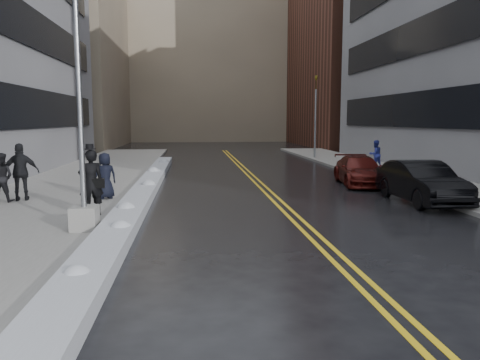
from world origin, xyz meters
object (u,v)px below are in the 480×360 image
object	(u,v)px
pedestrian_c	(105,176)
car_black	(421,182)
lamppost	(81,136)
traffic_signal	(315,113)
fire_hydrant	(406,173)
pedestrian_east	(375,154)
car_maroon	(360,171)
pedestrian_b	(1,177)
pedestrian_d	(21,172)
pedestrian_fedora	(91,183)

from	to	relation	value
pedestrian_c	car_black	world-z (taller)	pedestrian_c
lamppost	traffic_signal	bearing A→B (deg)	61.79
fire_hydrant	traffic_signal	distance (m)	14.30
fire_hydrant	car_black	xyz separation A→B (m)	(-1.50, -4.38, 0.20)
pedestrian_east	lamppost	bearing A→B (deg)	31.22
pedestrian_east	car_maroon	size ratio (longest dim) A/B	0.36
pedestrian_b	pedestrian_c	xyz separation A→B (m)	(3.40, 0.32, -0.02)
fire_hydrant	pedestrian_d	size ratio (longest dim) A/B	0.37
fire_hydrant	pedestrian_east	bearing A→B (deg)	81.25
car_maroon	pedestrian_c	bearing A→B (deg)	-153.83
pedestrian_east	pedestrian_b	bearing A→B (deg)	13.88
pedestrian_east	car_black	world-z (taller)	pedestrian_east
fire_hydrant	pedestrian_east	size ratio (longest dim) A/B	0.45
lamppost	pedestrian_east	bearing A→B (deg)	46.37
traffic_signal	pedestrian_fedora	distance (m)	23.59
pedestrian_c	pedestrian_d	size ratio (longest dim) A/B	0.82
lamppost	car_black	distance (m)	11.53
fire_hydrant	car_black	distance (m)	4.63
traffic_signal	pedestrian_b	size ratio (longest dim) A/B	3.57
car_black	car_maroon	bearing A→B (deg)	95.90
pedestrian_fedora	pedestrian_d	xyz separation A→B (m)	(-2.95, 2.87, 0.03)
car_maroon	car_black	bearing A→B (deg)	-76.70
traffic_signal	car_black	world-z (taller)	traffic_signal
lamppost	car_maroon	world-z (taller)	lamppost
pedestrian_c	car_black	distance (m)	11.19
fire_hydrant	pedestrian_d	xyz separation A→B (m)	(-15.44, -3.32, 0.59)
pedestrian_east	car_black	bearing A→B (deg)	61.64
lamppost	traffic_signal	distance (m)	24.98
lamppost	pedestrian_east	xyz separation A→B (m)	(13.20, 13.85, -1.57)
lamppost	fire_hydrant	world-z (taller)	lamppost
pedestrian_c	car_black	size ratio (longest dim) A/B	0.36
pedestrian_d	pedestrian_fedora	bearing A→B (deg)	122.18
fire_hydrant	pedestrian_d	bearing A→B (deg)	-167.87
pedestrian_fedora	car_black	world-z (taller)	pedestrian_fedora
pedestrian_fedora	car_black	distance (m)	11.15
traffic_signal	pedestrian_east	size ratio (longest dim) A/B	3.70
traffic_signal	pedestrian_d	xyz separation A→B (m)	(-14.94, -17.32, -2.26)
fire_hydrant	pedestrian_east	distance (m)	5.93
pedestrian_d	pedestrian_east	bearing A→B (deg)	-164.31
pedestrian_east	car_black	distance (m)	10.51
pedestrian_b	pedestrian_c	distance (m)	3.41
traffic_signal	car_black	size ratio (longest dim) A/B	1.33
pedestrian_b	car_black	xyz separation A→B (m)	(14.53, -0.83, -0.25)
traffic_signal	fire_hydrant	bearing A→B (deg)	-87.95
pedestrian_east	pedestrian_c	bearing A→B (deg)	18.70
fire_hydrant	pedestrian_d	distance (m)	15.80
pedestrian_d	car_maroon	bearing A→B (deg)	-178.10
fire_hydrant	pedestrian_b	size ratio (longest dim) A/B	0.43
car_maroon	traffic_signal	bearing A→B (deg)	90.96
pedestrian_d	car_maroon	distance (m)	13.95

